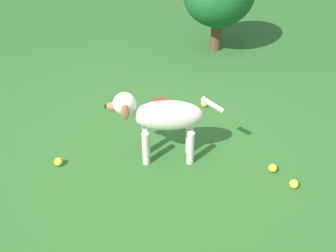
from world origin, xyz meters
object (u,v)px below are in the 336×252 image
object	(u,v)px
dog	(161,116)
tennis_ball_3	(273,168)
tennis_ball_0	(294,184)
water_bowl	(162,106)
tennis_ball_2	(204,104)
tennis_ball_1	(59,162)

from	to	relation	value
dog	tennis_ball_3	world-z (taller)	dog
dog	tennis_ball_0	world-z (taller)	dog
tennis_ball_0	water_bowl	distance (m)	1.45
dog	tennis_ball_2	size ratio (longest dim) A/B	12.13
tennis_ball_2	tennis_ball_3	size ratio (longest dim) A/B	1.00
dog	tennis_ball_0	distance (m)	1.07
dog	tennis_ball_2	xyz separation A→B (m)	(0.87, -0.05, -0.35)
dog	tennis_ball_3	size ratio (longest dim) A/B	12.13
tennis_ball_2	tennis_ball_3	world-z (taller)	same
dog	tennis_ball_1	bearing A→B (deg)	5.76
tennis_ball_1	dog	bearing A→B (deg)	-58.90
water_bowl	tennis_ball_1	bearing A→B (deg)	160.87
tennis_ball_0	water_bowl	bearing A→B (deg)	65.95
tennis_ball_2	water_bowl	distance (m)	0.41
tennis_ball_0	tennis_ball_2	distance (m)	1.25
tennis_ball_0	tennis_ball_2	xyz separation A→B (m)	(0.79, 0.97, 0.00)
water_bowl	tennis_ball_3	bearing A→B (deg)	-112.63
tennis_ball_1	tennis_ball_2	world-z (taller)	same
tennis_ball_1	tennis_ball_2	xyz separation A→B (m)	(1.29, -0.73, 0.00)
tennis_ball_2	tennis_ball_3	bearing A→B (deg)	-130.68
dog	water_bowl	size ratio (longest dim) A/B	3.64
tennis_ball_0	water_bowl	world-z (taller)	tennis_ball_0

